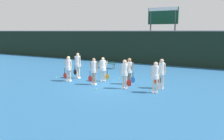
{
  "coord_description": "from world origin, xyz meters",
  "views": [
    {
      "loc": [
        6.06,
        -11.68,
        3.27
      ],
      "look_at": [
        0.03,
        -0.01,
        0.92
      ],
      "focal_mm": 35.0,
      "sensor_mm": 36.0,
      "label": 1
    }
  ],
  "objects_px": {
    "player_3": "(155,75)",
    "tennis_ball_5": "(96,89)",
    "scoreboard": "(163,21)",
    "player_6": "(129,69)",
    "tennis_ball_1": "(119,79)",
    "player_7": "(161,71)",
    "tennis_ball_3": "(141,87)",
    "bench_courtside": "(105,63)",
    "player_2": "(125,72)",
    "tennis_ball_4": "(56,77)",
    "player_5": "(103,67)",
    "player_1": "(94,69)",
    "tennis_ball_0": "(155,84)",
    "player_0": "(68,66)",
    "tennis_ball_2": "(118,83)",
    "player_4": "(78,63)"
  },
  "relations": [
    {
      "from": "player_5",
      "to": "tennis_ball_3",
      "type": "distance_m",
      "value": 2.99
    },
    {
      "from": "player_7",
      "to": "tennis_ball_3",
      "type": "height_order",
      "value": "player_7"
    },
    {
      "from": "player_5",
      "to": "tennis_ball_2",
      "type": "xyz_separation_m",
      "value": [
        1.19,
        -0.17,
        -0.91
      ]
    },
    {
      "from": "player_2",
      "to": "tennis_ball_1",
      "type": "height_order",
      "value": "player_2"
    },
    {
      "from": "tennis_ball_3",
      "to": "tennis_ball_4",
      "type": "xyz_separation_m",
      "value": [
        -6.32,
        -0.13,
        -0.0
      ]
    },
    {
      "from": "player_3",
      "to": "tennis_ball_2",
      "type": "relative_size",
      "value": 25.67
    },
    {
      "from": "player_0",
      "to": "tennis_ball_5",
      "type": "distance_m",
      "value": 3.09
    },
    {
      "from": "player_3",
      "to": "tennis_ball_5",
      "type": "relative_size",
      "value": 25.21
    },
    {
      "from": "player_7",
      "to": "tennis_ball_0",
      "type": "distance_m",
      "value": 1.47
    },
    {
      "from": "scoreboard",
      "to": "player_6",
      "type": "distance_m",
      "value": 10.52
    },
    {
      "from": "player_4",
      "to": "tennis_ball_0",
      "type": "relative_size",
      "value": 26.47
    },
    {
      "from": "player_5",
      "to": "tennis_ball_4",
      "type": "height_order",
      "value": "player_5"
    },
    {
      "from": "tennis_ball_1",
      "to": "tennis_ball_5",
      "type": "xyz_separation_m",
      "value": [
        -0.01,
        -2.99,
        -0.0
      ]
    },
    {
      "from": "player_5",
      "to": "tennis_ball_2",
      "type": "bearing_deg",
      "value": -18.6
    },
    {
      "from": "bench_courtside",
      "to": "tennis_ball_5",
      "type": "relative_size",
      "value": 32.54
    },
    {
      "from": "player_2",
      "to": "tennis_ball_4",
      "type": "xyz_separation_m",
      "value": [
        -5.54,
        0.53,
        -0.97
      ]
    },
    {
      "from": "player_0",
      "to": "player_2",
      "type": "xyz_separation_m",
      "value": [
        4.07,
        -0.08,
        0.01
      ]
    },
    {
      "from": "player_6",
      "to": "player_7",
      "type": "bearing_deg",
      "value": 4.36
    },
    {
      "from": "player_4",
      "to": "player_5",
      "type": "distance_m",
      "value": 2.03
    },
    {
      "from": "bench_courtside",
      "to": "tennis_ball_5",
      "type": "bearing_deg",
      "value": -61.7
    },
    {
      "from": "scoreboard",
      "to": "player_4",
      "type": "distance_m",
      "value": 10.97
    },
    {
      "from": "player_0",
      "to": "tennis_ball_4",
      "type": "relative_size",
      "value": 24.84
    },
    {
      "from": "player_6",
      "to": "tennis_ball_3",
      "type": "bearing_deg",
      "value": -18.38
    },
    {
      "from": "bench_courtside",
      "to": "tennis_ball_1",
      "type": "bearing_deg",
      "value": -46.56
    },
    {
      "from": "tennis_ball_1",
      "to": "tennis_ball_3",
      "type": "height_order",
      "value": "tennis_ball_1"
    },
    {
      "from": "player_4",
      "to": "tennis_ball_5",
      "type": "distance_m",
      "value": 3.6
    },
    {
      "from": "scoreboard",
      "to": "tennis_ball_1",
      "type": "relative_size",
      "value": 78.29
    },
    {
      "from": "player_5",
      "to": "bench_courtside",
      "type": "bearing_deg",
      "value": 107.21
    },
    {
      "from": "bench_courtside",
      "to": "player_0",
      "type": "bearing_deg",
      "value": -82.73
    },
    {
      "from": "player_6",
      "to": "player_4",
      "type": "bearing_deg",
      "value": -172.67
    },
    {
      "from": "player_2",
      "to": "tennis_ball_5",
      "type": "relative_size",
      "value": 25.18
    },
    {
      "from": "scoreboard",
      "to": "tennis_ball_5",
      "type": "distance_m",
      "value": 12.79
    },
    {
      "from": "player_7",
      "to": "tennis_ball_3",
      "type": "bearing_deg",
      "value": -157.56
    },
    {
      "from": "tennis_ball_1",
      "to": "player_5",
      "type": "bearing_deg",
      "value": -128.27
    },
    {
      "from": "bench_courtside",
      "to": "tennis_ball_5",
      "type": "xyz_separation_m",
      "value": [
        3.15,
        -6.72,
        -0.38
      ]
    },
    {
      "from": "player_1",
      "to": "player_3",
      "type": "relative_size",
      "value": 0.99
    },
    {
      "from": "tennis_ball_4",
      "to": "tennis_ball_5",
      "type": "distance_m",
      "value": 4.47
    },
    {
      "from": "scoreboard",
      "to": "player_2",
      "type": "distance_m",
      "value": 11.59
    },
    {
      "from": "player_6",
      "to": "scoreboard",
      "type": "bearing_deg",
      "value": 100.88
    },
    {
      "from": "tennis_ball_4",
      "to": "tennis_ball_3",
      "type": "bearing_deg",
      "value": 1.19
    },
    {
      "from": "scoreboard",
      "to": "tennis_ball_0",
      "type": "bearing_deg",
      "value": -77.48
    },
    {
      "from": "player_5",
      "to": "player_2",
      "type": "bearing_deg",
      "value": -38.85
    },
    {
      "from": "bench_courtside",
      "to": "player_4",
      "type": "relative_size",
      "value": 1.23
    },
    {
      "from": "player_3",
      "to": "player_0",
      "type": "bearing_deg",
      "value": 170.68
    },
    {
      "from": "player_1",
      "to": "tennis_ball_4",
      "type": "xyz_separation_m",
      "value": [
        -3.46,
        0.51,
        -0.95
      ]
    },
    {
      "from": "player_6",
      "to": "tennis_ball_2",
      "type": "distance_m",
      "value": 1.16
    },
    {
      "from": "player_0",
      "to": "tennis_ball_4",
      "type": "bearing_deg",
      "value": 160.18
    },
    {
      "from": "player_0",
      "to": "tennis_ball_2",
      "type": "bearing_deg",
      "value": 11.68
    },
    {
      "from": "player_1",
      "to": "tennis_ball_0",
      "type": "height_order",
      "value": "player_1"
    },
    {
      "from": "bench_courtside",
      "to": "player_1",
      "type": "height_order",
      "value": "player_1"
    }
  ]
}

